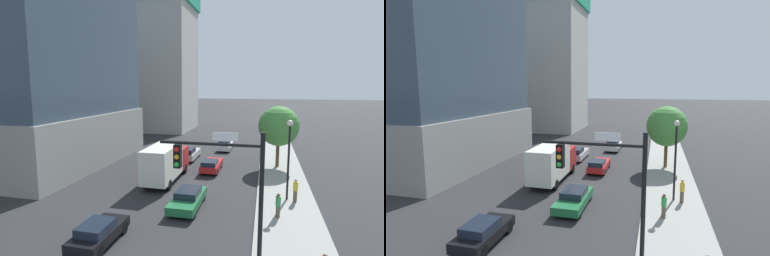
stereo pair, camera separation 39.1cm
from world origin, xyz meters
TOP-DOWN VIEW (x-y plane):
  - sidewalk at (8.66, 20.00)m, footprint 4.36×120.00m
  - construction_building at (-13.86, 48.31)m, footprint 13.52×14.19m
  - traffic_light_pole at (5.37, 2.93)m, footprint 4.63×0.48m
  - street_lamp at (8.74, 13.50)m, footprint 0.44×0.44m
  - street_tree at (8.34, 23.24)m, footprint 4.25×4.25m
  - car_red at (1.66, 20.15)m, footprint 1.74×4.51m
  - car_black at (-1.84, 4.32)m, footprint 1.78×4.08m
  - car_silver at (-1.84, 24.54)m, footprint 1.88×4.64m
  - car_white at (1.66, 31.00)m, footprint 1.72×4.73m
  - car_green at (1.66, 10.54)m, footprint 1.91×4.80m
  - box_truck at (-1.84, 15.84)m, footprint 2.32×7.64m
  - pedestrian_yellow_shirt at (9.30, 13.12)m, footprint 0.34×0.34m
  - pedestrian_green_shirt at (7.95, 10.03)m, footprint 0.34×0.34m

SIDE VIEW (x-z plane):
  - sidewalk at x=8.66m, z-range 0.00..0.15m
  - car_green at x=1.66m, z-range 0.01..1.35m
  - car_red at x=1.66m, z-range 0.01..1.37m
  - car_black at x=-1.84m, z-range 0.02..1.39m
  - car_white at x=1.66m, z-range 0.00..1.42m
  - car_silver at x=-1.84m, z-range -0.01..1.52m
  - pedestrian_green_shirt at x=7.95m, z-range 0.16..1.80m
  - pedestrian_yellow_shirt at x=9.30m, z-range 0.17..1.94m
  - box_truck at x=-1.84m, z-range 0.16..3.62m
  - street_lamp at x=8.74m, z-range 1.07..7.18m
  - street_tree at x=8.34m, z-range 1.27..7.79m
  - traffic_light_pole at x=5.37m, z-range 1.33..8.04m
  - construction_building at x=-13.86m, z-range -2.77..32.46m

